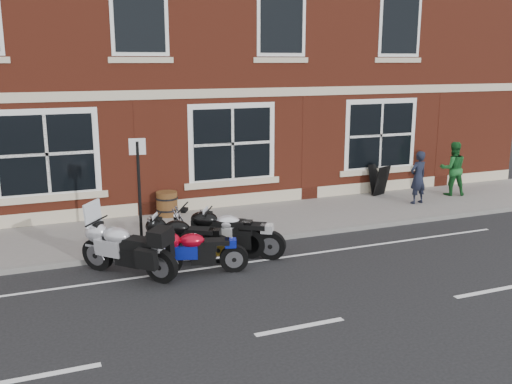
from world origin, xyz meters
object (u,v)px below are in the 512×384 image
Objects in this scene: moto_naked_black at (213,230)px; pedestrian_right at (453,169)px; moto_sport_red at (199,250)px; moto_sport_black at (185,237)px; moto_sport_silver at (236,232)px; parking_sign at (139,187)px; barrel_planter at (167,204)px; pedestrian_left at (418,177)px; a_board_sign at (379,180)px; moto_touring_silver at (126,246)px.

pedestrian_right reaches higher than moto_naked_black.
moto_sport_red is 0.83m from moto_sport_black.
moto_sport_silver reaches higher than moto_sport_red.
parking_sign is at bearing 80.32° from moto_sport_black.
moto_sport_black is (-0.07, 0.82, 0.03)m from moto_sport_red.
parking_sign is at bearing -114.37° from barrel_planter.
pedestrian_left is at bearing 37.38° from pedestrian_right.
pedestrian_left is 1.49m from a_board_sign.
moto_sport_black is at bearing -31.75° from parking_sign.
parking_sign is (-0.82, 0.72, 1.05)m from moto_sport_black.
a_board_sign is at bearing -18.61° from moto_touring_silver.
a_board_sign is at bearing -80.41° from pedestrian_left.
barrel_planter is 0.27× the size of parking_sign.
moto_sport_silver is 0.52m from moto_naked_black.
a_board_sign reaches higher than moto_sport_red.
pedestrian_left is (6.52, 2.14, 0.35)m from moto_sport_silver.
pedestrian_left is (6.97, 1.87, 0.31)m from moto_naked_black.
moto_sport_red is 1.11m from moto_naked_black.
moto_naked_black is 0.79× the size of parking_sign.
pedestrian_left is at bearing -27.57° from moto_touring_silver.
moto_sport_silver reaches higher than moto_sport_black.
moto_touring_silver is at bearing 139.06° from moto_sport_black.
moto_sport_silver is at bearing -66.42° from moto_sport_black.
a_board_sign is (8.55, 3.79, -0.02)m from moto_touring_silver.
a_board_sign is (-2.13, 0.89, -0.37)m from pedestrian_right.
pedestrian_left is 2.35× the size of barrel_planter.
moto_sport_black is 0.72× the size of parking_sign.
pedestrian_left is 1.78m from pedestrian_right.
moto_touring_silver is at bearing 90.57° from moto_sport_red.
pedestrian_right reaches higher than a_board_sign.
parking_sign reaches higher than pedestrian_left.
moto_touring_silver reaches higher than a_board_sign.
moto_sport_black is at bearing -25.27° from moto_touring_silver.
pedestrian_right reaches higher than barrel_planter.
pedestrian_left is (7.64, 1.98, 0.37)m from moto_sport_black.
moto_naked_black is (0.67, 0.11, 0.06)m from moto_sport_black.
moto_naked_black reaches higher than moto_sport_black.
moto_sport_black is at bearing -96.53° from barrel_planter.
moto_sport_black is 1.13m from moto_sport_silver.
moto_sport_red reaches higher than barrel_planter.
moto_sport_silver is at bearing -87.42° from moto_naked_black.
barrel_planter is (0.31, 4.21, -0.05)m from moto_sport_red.
moto_naked_black is 1.27× the size of pedestrian_left.
moto_sport_red is 0.94× the size of moto_naked_black.
moto_naked_black is at bearing -49.10° from moto_sport_black.
moto_touring_silver is at bearing -104.77° from parking_sign.
barrel_planter is (1.72, 3.80, -0.16)m from moto_touring_silver.
moto_touring_silver is 0.71× the size of parking_sign.
pedestrian_left is (8.98, 2.40, 0.29)m from moto_touring_silver.
a_board_sign reaches higher than moto_sport_black.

